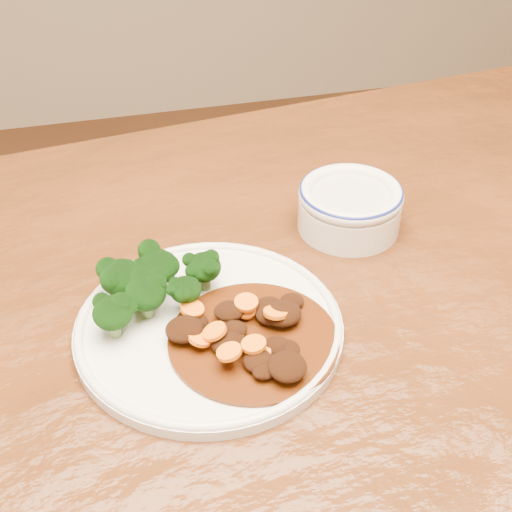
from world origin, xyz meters
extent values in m
cube|color=#5A2A0F|center=(0.00, 0.00, 0.73)|extent=(1.60, 1.08, 0.04)
cylinder|color=white|center=(-0.09, 0.04, 0.76)|extent=(0.24, 0.24, 0.01)
torus|color=white|center=(-0.09, 0.04, 0.76)|extent=(0.24, 0.24, 0.01)
cylinder|color=#618444|center=(-0.12, 0.10, 0.77)|extent=(0.01, 0.01, 0.01)
ellipsoid|color=black|center=(-0.12, 0.10, 0.79)|extent=(0.03, 0.03, 0.03)
cylinder|color=#618444|center=(-0.17, 0.04, 0.77)|extent=(0.01, 0.01, 0.01)
ellipsoid|color=black|center=(-0.17, 0.04, 0.79)|extent=(0.04, 0.04, 0.03)
cylinder|color=#618444|center=(-0.10, 0.06, 0.77)|extent=(0.01, 0.01, 0.01)
ellipsoid|color=black|center=(-0.10, 0.06, 0.78)|extent=(0.03, 0.03, 0.02)
cylinder|color=#618444|center=(-0.14, 0.06, 0.77)|extent=(0.01, 0.01, 0.01)
ellipsoid|color=black|center=(-0.14, 0.06, 0.79)|extent=(0.04, 0.04, 0.03)
cylinder|color=#618444|center=(-0.16, 0.09, 0.77)|extent=(0.01, 0.01, 0.01)
ellipsoid|color=black|center=(-0.16, 0.09, 0.79)|extent=(0.04, 0.04, 0.03)
cylinder|color=#618444|center=(-0.08, 0.09, 0.77)|extent=(0.01, 0.01, 0.01)
ellipsoid|color=black|center=(-0.08, 0.09, 0.79)|extent=(0.03, 0.03, 0.03)
cylinder|color=#618444|center=(-0.12, 0.10, 0.77)|extent=(0.01, 0.01, 0.01)
ellipsoid|color=black|center=(-0.12, 0.10, 0.79)|extent=(0.04, 0.04, 0.03)
cylinder|color=#4D2108|center=(-0.05, 0.01, 0.76)|extent=(0.15, 0.15, 0.00)
ellipsoid|color=black|center=(-0.03, -0.02, 0.77)|extent=(0.02, 0.02, 0.01)
ellipsoid|color=black|center=(-0.03, 0.04, 0.77)|extent=(0.03, 0.02, 0.01)
ellipsoid|color=black|center=(-0.10, 0.03, 0.77)|extent=(0.02, 0.02, 0.01)
ellipsoid|color=black|center=(-0.11, 0.02, 0.77)|extent=(0.03, 0.03, 0.02)
ellipsoid|color=black|center=(-0.11, 0.02, 0.77)|extent=(0.03, 0.02, 0.01)
ellipsoid|color=black|center=(-0.06, -0.03, 0.77)|extent=(0.03, 0.03, 0.01)
ellipsoid|color=black|center=(-0.06, -0.04, 0.77)|extent=(0.02, 0.02, 0.01)
ellipsoid|color=black|center=(-0.01, 0.04, 0.77)|extent=(0.02, 0.02, 0.01)
ellipsoid|color=black|center=(-0.07, 0.01, 0.77)|extent=(0.02, 0.02, 0.01)
ellipsoid|color=black|center=(-0.04, -0.04, 0.77)|extent=(0.03, 0.03, 0.02)
ellipsoid|color=black|center=(-0.03, 0.02, 0.77)|extent=(0.02, 0.03, 0.01)
ellipsoid|color=black|center=(-0.02, 0.02, 0.77)|extent=(0.03, 0.03, 0.02)
ellipsoid|color=black|center=(-0.07, 0.03, 0.77)|extent=(0.03, 0.03, 0.01)
ellipsoid|color=black|center=(-0.08, 0.01, 0.77)|extent=(0.03, 0.02, 0.01)
ellipsoid|color=black|center=(-0.04, -0.01, 0.77)|extent=(0.03, 0.02, 0.01)
ellipsoid|color=black|center=(-0.08, 0.00, 0.77)|extent=(0.03, 0.03, 0.01)
cylinder|color=orange|center=(-0.08, -0.02, 0.78)|extent=(0.02, 0.02, 0.01)
cylinder|color=orange|center=(-0.09, 0.01, 0.78)|extent=(0.03, 0.03, 0.01)
cylinder|color=orange|center=(-0.05, 0.04, 0.77)|extent=(0.03, 0.02, 0.01)
cylinder|color=orange|center=(-0.06, -0.02, 0.77)|extent=(0.03, 0.03, 0.01)
cylinder|color=orange|center=(-0.05, 0.04, 0.78)|extent=(0.03, 0.03, 0.01)
cylinder|color=orange|center=(-0.06, -0.02, 0.78)|extent=(0.02, 0.02, 0.01)
cylinder|color=orange|center=(-0.03, 0.02, 0.78)|extent=(0.03, 0.03, 0.01)
cylinder|color=orange|center=(-0.10, 0.01, 0.77)|extent=(0.03, 0.03, 0.01)
cylinder|color=orange|center=(-0.07, 0.01, 0.77)|extent=(0.03, 0.03, 0.01)
cylinder|color=orange|center=(-0.10, 0.04, 0.78)|extent=(0.03, 0.03, 0.01)
cylinder|color=white|center=(0.09, 0.16, 0.77)|extent=(0.11, 0.11, 0.04)
cylinder|color=beige|center=(0.09, 0.16, 0.79)|extent=(0.09, 0.09, 0.01)
torus|color=white|center=(0.09, 0.16, 0.79)|extent=(0.11, 0.11, 0.01)
torus|color=navy|center=(0.09, 0.16, 0.80)|extent=(0.11, 0.11, 0.01)
camera|label=1|loc=(-0.16, -0.43, 1.21)|focal=50.00mm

